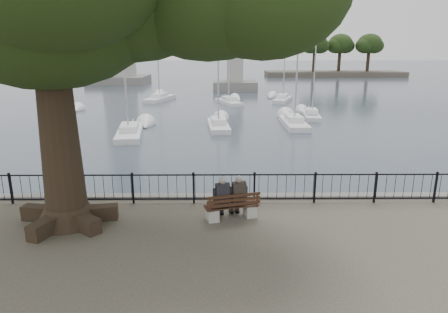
{
  "coord_description": "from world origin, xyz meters",
  "views": [
    {
      "loc": [
        -0.1,
        -9.9,
        4.96
      ],
      "look_at": [
        0.0,
        2.5,
        1.6
      ],
      "focal_mm": 32.0,
      "sensor_mm": 36.0,
      "label": 1
    }
  ],
  "objects_px": {
    "bench": "(232,209)",
    "lighthouse": "(115,9)",
    "person_left": "(221,199)",
    "person_right": "(237,197)",
    "lion_monument": "(235,74)"
  },
  "relations": [
    {
      "from": "bench",
      "to": "person_right",
      "type": "distance_m",
      "value": 0.4
    },
    {
      "from": "lion_monument",
      "to": "person_left",
      "type": "bearing_deg",
      "value": -92.46
    },
    {
      "from": "person_left",
      "to": "person_right",
      "type": "distance_m",
      "value": 0.51
    },
    {
      "from": "lighthouse",
      "to": "bench",
      "type": "bearing_deg",
      "value": -73.31
    },
    {
      "from": "bench",
      "to": "lighthouse",
      "type": "bearing_deg",
      "value": 106.69
    },
    {
      "from": "lighthouse",
      "to": "lion_monument",
      "type": "bearing_deg",
      "value": -31.12
    },
    {
      "from": "person_left",
      "to": "person_right",
      "type": "height_order",
      "value": "same"
    },
    {
      "from": "lion_monument",
      "to": "person_right",
      "type": "bearing_deg",
      "value": -91.89
    },
    {
      "from": "lion_monument",
      "to": "lighthouse",
      "type": "bearing_deg",
      "value": 148.88
    },
    {
      "from": "lighthouse",
      "to": "person_right",
      "type": "bearing_deg",
      "value": -73.12
    },
    {
      "from": "person_left",
      "to": "person_right",
      "type": "xyz_separation_m",
      "value": [
        0.49,
        0.13,
        0.0
      ]
    },
    {
      "from": "person_left",
      "to": "lighthouse",
      "type": "bearing_deg",
      "value": 106.42
    },
    {
      "from": "person_right",
      "to": "lion_monument",
      "type": "distance_m",
      "value": 48.59
    },
    {
      "from": "person_right",
      "to": "lion_monument",
      "type": "bearing_deg",
      "value": 88.11
    },
    {
      "from": "person_left",
      "to": "bench",
      "type": "bearing_deg",
      "value": -2.02
    }
  ]
}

